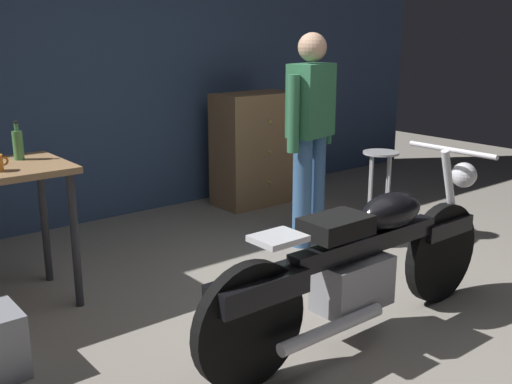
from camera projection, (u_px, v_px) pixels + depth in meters
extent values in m
plane|color=gray|center=(330.00, 319.00, 3.66)|extent=(12.00, 12.00, 0.00)
cube|color=#384C70|center=(108.00, 46.00, 5.37)|extent=(8.00, 0.12, 3.10)
cylinder|color=#2D2D33|center=(75.00, 241.00, 3.73)|extent=(0.05, 0.05, 0.86)
cylinder|color=#2D2D33|center=(44.00, 221.00, 4.13)|extent=(0.05, 0.05, 0.86)
cylinder|color=black|center=(441.00, 253.00, 3.85)|extent=(0.64, 0.07, 0.64)
cylinder|color=black|center=(250.00, 325.00, 2.90)|extent=(0.64, 0.07, 0.64)
cube|color=black|center=(443.00, 226.00, 3.80)|extent=(0.44, 0.14, 0.10)
cube|color=black|center=(258.00, 288.00, 2.89)|extent=(0.52, 0.18, 0.12)
cube|color=gray|center=(353.00, 283.00, 3.34)|extent=(0.44, 0.24, 0.28)
cube|color=black|center=(367.00, 243.00, 3.35)|extent=(1.10, 0.11, 0.10)
ellipsoid|color=black|center=(392.00, 210.00, 3.43)|extent=(0.44, 0.22, 0.20)
cube|color=black|center=(336.00, 226.00, 3.16)|extent=(0.36, 0.24, 0.10)
cube|color=silver|center=(278.00, 238.00, 2.91)|extent=(0.24, 0.20, 0.03)
cylinder|color=silver|center=(451.00, 201.00, 3.80)|extent=(0.26, 0.05, 0.68)
cylinder|color=silver|center=(452.00, 150.00, 3.69)|extent=(0.04, 0.60, 0.03)
sphere|color=silver|center=(464.00, 175.00, 3.83)|extent=(0.16, 0.16, 0.16)
cylinder|color=silver|center=(332.00, 328.00, 3.08)|extent=(0.70, 0.07, 0.07)
cylinder|color=#3B6393|center=(316.00, 188.00, 4.95)|extent=(0.15, 0.15, 0.88)
cylinder|color=#3B6393|center=(302.00, 193.00, 4.80)|extent=(0.15, 0.15, 0.88)
cube|color=#33724C|center=(311.00, 100.00, 4.69)|extent=(0.42, 0.30, 0.56)
cylinder|color=#33724C|center=(327.00, 108.00, 4.89)|extent=(0.09, 0.09, 0.58)
cylinder|color=#33724C|center=(293.00, 114.00, 4.53)|extent=(0.09, 0.09, 0.58)
sphere|color=tan|center=(312.00, 47.00, 4.59)|extent=(0.22, 0.22, 0.22)
cylinder|color=#B2B2B7|center=(381.00, 153.00, 5.40)|extent=(0.32, 0.32, 0.02)
cylinder|color=#B2B2B7|center=(387.00, 186.00, 5.55)|extent=(0.02, 0.02, 0.62)
cylinder|color=#B2B2B7|center=(370.00, 185.00, 5.57)|extent=(0.02, 0.02, 0.62)
cylinder|color=#B2B2B7|center=(371.00, 190.00, 5.42)|extent=(0.02, 0.02, 0.62)
cylinder|color=#B2B2B7|center=(389.00, 190.00, 5.40)|extent=(0.02, 0.02, 0.62)
cube|color=#99724C|center=(255.00, 149.00, 6.01)|extent=(0.80, 0.44, 1.10)
sphere|color=tan|center=(270.00, 121.00, 5.76)|extent=(0.04, 0.04, 0.04)
sphere|color=tan|center=(270.00, 152.00, 5.84)|extent=(0.04, 0.04, 0.04)
sphere|color=tan|center=(269.00, 183.00, 5.91)|extent=(0.04, 0.04, 0.04)
torus|color=orange|center=(4.00, 161.00, 3.51)|extent=(0.05, 0.01, 0.05)
cylinder|color=#4C8C4C|center=(18.00, 145.00, 3.78)|extent=(0.06, 0.06, 0.18)
cylinder|color=#4C8C4C|center=(16.00, 127.00, 3.75)|extent=(0.03, 0.03, 0.05)
cylinder|color=black|center=(16.00, 122.00, 3.74)|extent=(0.03, 0.03, 0.01)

